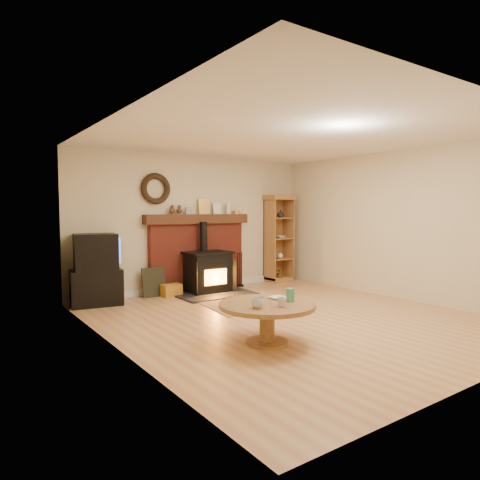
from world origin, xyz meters
TOP-DOWN VIEW (x-y plane):
  - ground at (0.00, 0.00)m, footprint 5.50×5.50m
  - room_shell at (-0.02, 0.09)m, footprint 5.02×5.52m
  - chimney_breast at (0.00, 2.67)m, footprint 2.20×0.22m
  - wood_stove at (0.01, 2.28)m, footprint 1.40×1.00m
  - area_rug at (0.16, 0.99)m, footprint 1.73×1.27m
  - tv_unit at (-2.02, 2.47)m, footprint 0.88×0.68m
  - curio_cabinet at (1.95, 2.55)m, footprint 0.60×0.44m
  - firelog_box at (-0.70, 2.40)m, footprint 0.36×0.24m
  - leaning_painting at (-0.97, 2.55)m, footprint 0.44×0.12m
  - fire_tools at (0.88, 2.50)m, footprint 0.16×0.16m
  - coffee_table at (-1.00, -0.76)m, footprint 1.13×1.13m

SIDE VIEW (x-z plane):
  - ground at x=0.00m, z-range 0.00..0.00m
  - area_rug at x=0.16m, z-range 0.00..0.01m
  - firelog_box at x=-0.70m, z-range 0.00..0.22m
  - fire_tools at x=0.88m, z-range -0.22..0.48m
  - leaning_painting at x=-0.97m, z-range 0.00..0.53m
  - wood_stove at x=0.01m, z-range -0.29..1.05m
  - coffee_table at x=-1.00m, z-range 0.07..0.71m
  - tv_unit at x=-2.02m, z-range -0.03..1.15m
  - chimney_breast at x=0.00m, z-range -0.09..1.69m
  - curio_cabinet at x=1.95m, z-range 0.00..1.89m
  - room_shell at x=-0.02m, z-range 0.41..3.02m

